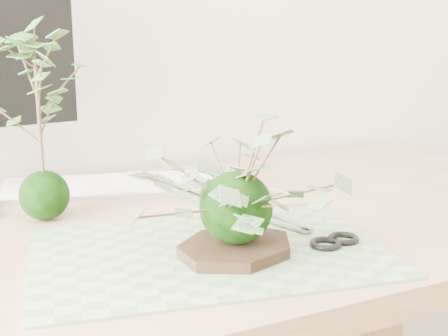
% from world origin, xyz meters
% --- Properties ---
extents(desk, '(1.60, 0.70, 0.74)m').
position_xyz_m(desk, '(-0.08, 1.23, 0.65)').
color(desk, tan).
rests_on(desk, ground_plane).
extents(cutting_mat, '(0.51, 0.39, 0.00)m').
position_xyz_m(cutting_mat, '(-0.05, 1.08, 0.74)').
color(cutting_mat, '#658D5E').
rests_on(cutting_mat, desk).
extents(stone_dish, '(0.21, 0.21, 0.01)m').
position_xyz_m(stone_dish, '(-0.02, 1.06, 0.75)').
color(stone_dish, black).
rests_on(stone_dish, cutting_mat).
extents(ivy_kokedama, '(0.32, 0.32, 0.19)m').
position_xyz_m(ivy_kokedama, '(-0.02, 1.06, 0.85)').
color(ivy_kokedama, black).
rests_on(ivy_kokedama, stone_dish).
extents(maple_kokedama, '(0.17, 0.17, 0.32)m').
position_xyz_m(maple_kokedama, '(-0.21, 1.33, 0.96)').
color(maple_kokedama, black).
rests_on(maple_kokedama, desk).
extents(keyboard, '(0.50, 0.26, 0.02)m').
position_xyz_m(keyboard, '(-0.04, 1.44, 0.75)').
color(keyboard, silver).
rests_on(keyboard, desk).
extents(scissors, '(0.09, 0.18, 0.01)m').
position_xyz_m(scissors, '(0.11, 1.06, 0.75)').
color(scissors, gray).
rests_on(scissors, cutting_mat).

